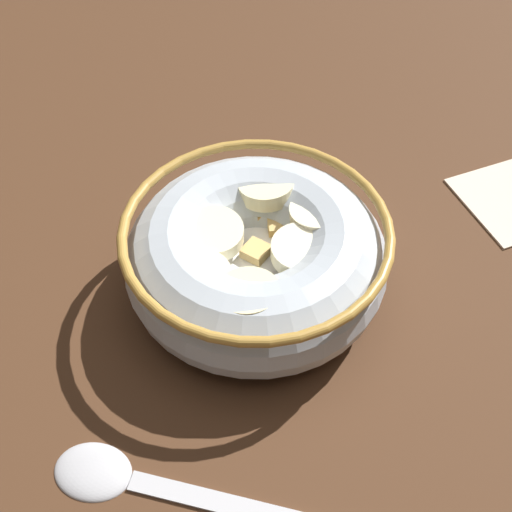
# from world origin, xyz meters

# --- Properties ---
(ground_plane) EXTENTS (1.38, 1.38, 0.02)m
(ground_plane) POSITION_xyz_m (0.00, 0.00, -0.01)
(ground_plane) COLOR #472B19
(cereal_bowl) EXTENTS (0.16, 0.16, 0.06)m
(cereal_bowl) POSITION_xyz_m (0.00, 0.00, 0.03)
(cereal_bowl) COLOR #B2BCC6
(cereal_bowl) RESTS_ON ground_plane
(spoon) EXTENTS (0.14, 0.12, 0.01)m
(spoon) POSITION_xyz_m (0.11, 0.08, 0.00)
(spoon) COLOR #B7B7BC
(spoon) RESTS_ON ground_plane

